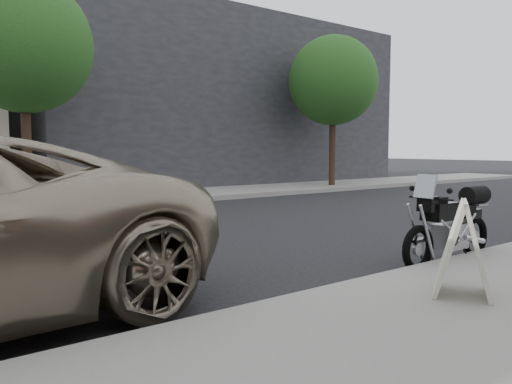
# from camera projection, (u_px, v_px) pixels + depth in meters

# --- Properties ---
(ground) EXTENTS (120.00, 120.00, 0.00)m
(ground) POSITION_uv_depth(u_px,v_px,m) (225.00, 233.00, 9.20)
(ground) COLOR black
(ground) RESTS_ON ground
(far_sidewalk) EXTENTS (44.00, 3.00, 0.15)m
(far_sidewalk) POSITION_uv_depth(u_px,v_px,m) (99.00, 200.00, 14.34)
(far_sidewalk) COLOR gray
(far_sidewalk) RESTS_ON ground
(far_building_dark) EXTENTS (16.00, 11.00, 7.00)m
(far_building_dark) POSITION_uv_depth(u_px,v_px,m) (189.00, 108.00, 23.81)
(far_building_dark) COLOR #28272C
(far_building_dark) RESTS_ON ground
(street_tree_left) EXTENTS (3.40, 3.40, 5.70)m
(street_tree_left) POSITION_uv_depth(u_px,v_px,m) (333.00, 81.00, 19.02)
(street_tree_left) COLOR #362318
(street_tree_left) RESTS_ON far_sidewalk
(street_tree_mid) EXTENTS (3.40, 3.40, 5.70)m
(street_tree_mid) POSITION_uv_depth(u_px,v_px,m) (23.00, 45.00, 12.39)
(street_tree_mid) COLOR #362318
(street_tree_mid) RESTS_ON far_sidewalk
(motorcycle) EXTENTS (1.96, 0.64, 1.24)m
(motorcycle) POSITION_uv_depth(u_px,v_px,m) (452.00, 224.00, 6.80)
(motorcycle) COLOR black
(motorcycle) RESTS_ON ground
(sandwich_sign) EXTENTS (0.77, 0.75, 0.92)m
(sandwich_sign) POSITION_uv_depth(u_px,v_px,m) (463.00, 248.00, 4.81)
(sandwich_sign) COLOR silver
(sandwich_sign) RESTS_ON near_sidewalk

